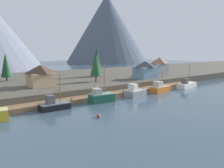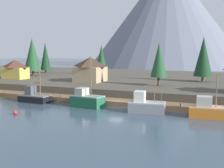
% 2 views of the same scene
% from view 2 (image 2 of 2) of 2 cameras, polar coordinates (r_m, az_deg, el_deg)
% --- Properties ---
extents(ground_plane, '(400.00, 400.00, 1.00)m').
position_cam_2_polar(ground_plane, '(73.86, 6.62, -1.98)').
color(ground_plane, '#384C5B').
extents(dock, '(80.00, 4.00, 1.60)m').
position_cam_2_polar(dock, '(56.87, 1.50, -3.61)').
color(dock, brown).
rests_on(dock, ground_plane).
extents(shoreline_bank, '(400.00, 56.00, 2.50)m').
position_cam_2_polar(shoreline_bank, '(85.10, 8.91, 0.36)').
color(shoreline_bank, '#4C473D').
rests_on(shoreline_bank, ground_plane).
extents(mountain_west_peak, '(95.19, 95.19, 63.67)m').
position_cam_2_polar(mountain_west_peak, '(188.92, 10.74, 13.22)').
color(mountain_west_peak, slate).
rests_on(mountain_west_peak, ground_plane).
extents(fishing_boat_black, '(6.46, 3.17, 7.67)m').
position_cam_2_polar(fishing_boat_black, '(62.08, -14.85, -2.44)').
color(fishing_boat_black, black).
rests_on(fishing_boat_black, ground_plane).
extents(fishing_boat_green, '(6.30, 3.73, 9.46)m').
position_cam_2_polar(fishing_boat_green, '(55.22, -4.92, -3.09)').
color(fishing_boat_green, '#1E5B3D').
rests_on(fishing_boat_green, ground_plane).
extents(fishing_boat_grey, '(6.44, 3.92, 5.94)m').
position_cam_2_polar(fishing_boat_grey, '(50.83, 6.58, -4.12)').
color(fishing_boat_grey, gray).
rests_on(fishing_boat_grey, ground_plane).
extents(fishing_boat_orange, '(7.11, 3.64, 6.93)m').
position_cam_2_polar(fishing_boat_orange, '(49.16, 18.52, -4.83)').
color(fishing_boat_orange, '#CC6B1E').
rests_on(fishing_boat_orange, ground_plane).
extents(house_yellow, '(6.71, 4.42, 5.24)m').
position_cam_2_polar(house_yellow, '(85.44, -18.25, 2.77)').
color(house_yellow, gold).
rests_on(house_yellow, shoreline_bank).
extents(house_tan, '(6.98, 7.10, 6.17)m').
position_cam_2_polar(house_tan, '(74.53, -4.26, 2.89)').
color(house_tan, tan).
rests_on(house_tan, shoreline_bank).
extents(conifer_near_left, '(3.73, 3.73, 9.68)m').
position_cam_2_polar(conifer_near_left, '(66.73, 9.08, 4.64)').
color(conifer_near_left, '#4C3823').
rests_on(conifer_near_left, shoreline_bank).
extents(conifer_near_right, '(4.60, 4.60, 11.25)m').
position_cam_2_polar(conifer_near_right, '(77.26, 17.27, 5.10)').
color(conifer_near_right, '#4C3823').
rests_on(conifer_near_right, shoreline_bank).
extents(conifer_mid_left, '(5.17, 5.17, 11.53)m').
position_cam_2_polar(conifer_mid_left, '(93.56, -15.20, 5.58)').
color(conifer_mid_left, '#4C3823').
rests_on(conifer_mid_left, shoreline_bank).
extents(conifer_mid_right, '(3.49, 3.49, 10.37)m').
position_cam_2_polar(conifer_mid_right, '(102.43, -12.78, 5.28)').
color(conifer_mid_right, '#4C3823').
rests_on(conifer_mid_right, shoreline_bank).
extents(conifer_back_left, '(3.48, 3.48, 9.39)m').
position_cam_2_polar(conifer_back_left, '(92.88, -2.07, 5.06)').
color(conifer_back_left, '#4C3823').
rests_on(conifer_back_left, shoreline_bank).
extents(channel_buoy, '(0.70, 0.70, 0.70)m').
position_cam_2_polar(channel_buoy, '(51.37, -18.27, -5.29)').
color(channel_buoy, red).
rests_on(channel_buoy, ground_plane).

